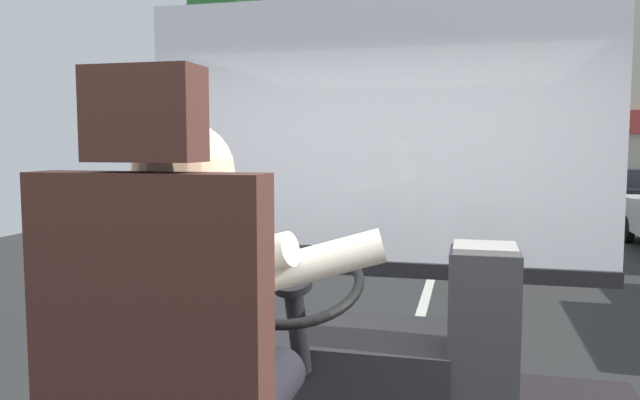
% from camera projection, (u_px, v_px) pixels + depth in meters
% --- Properties ---
extents(ground, '(18.00, 44.00, 0.06)m').
position_uv_depth(ground, '(437.00, 261.00, 10.39)').
color(ground, '#2C2C2C').
extents(bus_driver, '(0.81, 0.57, 0.76)m').
position_uv_depth(bus_driver, '(198.00, 330.00, 1.42)').
color(bus_driver, black).
rests_on(bus_driver, driver_seat).
extents(steering_console, '(1.10, 0.94, 0.79)m').
position_uv_depth(steering_console, '(319.00, 371.00, 2.60)').
color(steering_console, black).
rests_on(steering_console, bus_floor).
extents(fare_box, '(0.25, 0.26, 0.80)m').
position_uv_depth(fare_box, '(483.00, 351.00, 2.31)').
color(fare_box, '#333338').
rests_on(fare_box, bus_floor).
extents(windshield_panel, '(2.50, 0.08, 1.48)m').
position_uv_depth(windshield_panel, '(371.00, 168.00, 3.27)').
color(windshield_panel, white).
extents(street_tree, '(3.25, 3.25, 6.09)m').
position_uv_depth(street_tree, '(265.00, 23.00, 12.74)').
color(street_tree, '#4C3828').
rests_on(street_tree, ground).
extents(shop_building, '(10.89, 5.03, 7.19)m').
position_uv_depth(shop_building, '(617.00, 88.00, 18.14)').
color(shop_building, '#BCB29E').
rests_on(shop_building, ground).
extents(parked_car_black, '(2.03, 3.98, 1.31)m').
position_uv_depth(parked_car_black, '(612.00, 191.00, 16.51)').
color(parked_car_black, black).
rests_on(parked_car_black, ground).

